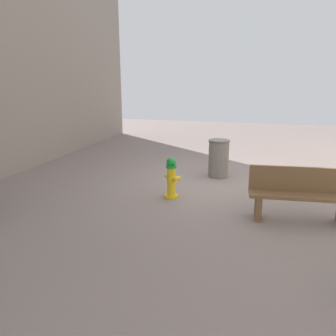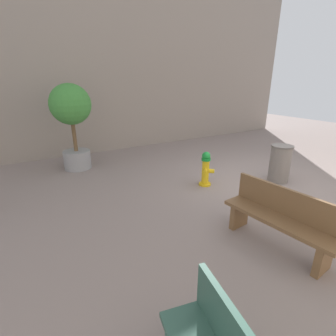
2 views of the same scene
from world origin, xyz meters
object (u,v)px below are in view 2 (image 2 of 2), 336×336
object	(u,v)px
bench_near	(281,217)
planter_tree	(72,115)
fire_hydrant	(206,169)
trash_bin	(280,163)

from	to	relation	value
bench_near	planter_tree	xyz separation A→B (m)	(5.46, 1.99, 1.08)
fire_hydrant	trash_bin	distance (m)	1.98
bench_near	planter_tree	size ratio (longest dim) A/B	0.74
trash_bin	fire_hydrant	bearing A→B (deg)	67.62
bench_near	trash_bin	bearing A→B (deg)	-53.19
bench_near	planter_tree	distance (m)	5.91
fire_hydrant	bench_near	distance (m)	2.57
bench_near	planter_tree	world-z (taller)	planter_tree
trash_bin	planter_tree	bearing A→B (deg)	49.58
bench_near	trash_bin	size ratio (longest dim) A/B	1.90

